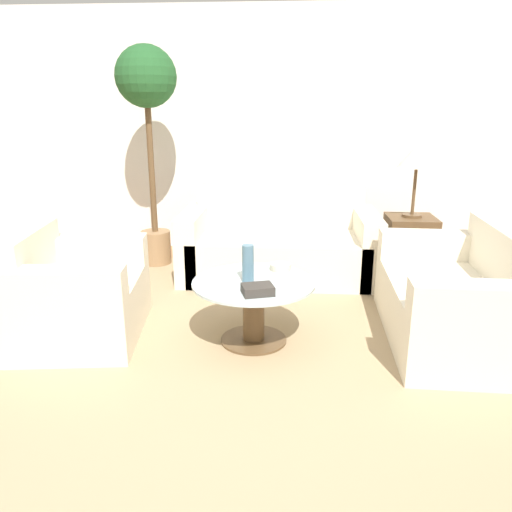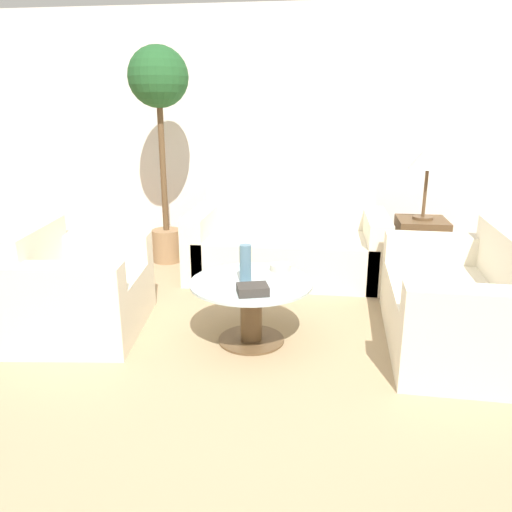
# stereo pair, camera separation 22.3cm
# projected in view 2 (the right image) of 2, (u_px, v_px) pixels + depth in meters

# --- Properties ---
(ground_plane) EXTENTS (14.00, 14.00, 0.00)m
(ground_plane) POSITION_uv_depth(u_px,v_px,m) (227.00, 390.00, 2.90)
(ground_plane) COLOR #8E603D
(wall_back) EXTENTS (10.00, 0.06, 2.60)m
(wall_back) POSITION_uv_depth(u_px,v_px,m) (278.00, 133.00, 5.45)
(wall_back) COLOR white
(wall_back) RESTS_ON ground_plane
(rug) EXTENTS (3.74, 3.79, 0.01)m
(rug) POSITION_uv_depth(u_px,v_px,m) (251.00, 340.00, 3.50)
(rug) COLOR tan
(rug) RESTS_ON ground_plane
(sofa_main) EXTENTS (1.84, 0.89, 0.81)m
(sofa_main) POSITION_uv_depth(u_px,v_px,m) (287.00, 247.00, 4.81)
(sofa_main) COLOR beige
(sofa_main) RESTS_ON ground_plane
(armchair) EXTENTS (0.93, 1.08, 0.78)m
(armchair) POSITION_uv_depth(u_px,v_px,m) (75.00, 294.00, 3.60)
(armchair) COLOR beige
(armchair) RESTS_ON ground_plane
(loveseat) EXTENTS (0.89, 1.43, 0.80)m
(loveseat) POSITION_uv_depth(u_px,v_px,m) (465.00, 308.00, 3.37)
(loveseat) COLOR beige
(loveseat) RESTS_ON ground_plane
(coffee_table) EXTENTS (0.84, 0.84, 0.45)m
(coffee_table) POSITION_uv_depth(u_px,v_px,m) (251.00, 303.00, 3.42)
(coffee_table) COLOR brown
(coffee_table) RESTS_ON ground_plane
(side_table) EXTENTS (0.44, 0.44, 0.59)m
(side_table) POSITION_uv_depth(u_px,v_px,m) (419.00, 250.00, 4.63)
(side_table) COLOR brown
(side_table) RESTS_ON ground_plane
(table_lamp) EXTENTS (0.34, 0.34, 0.67)m
(table_lamp) POSITION_uv_depth(u_px,v_px,m) (428.00, 159.00, 4.38)
(table_lamp) COLOR brown
(table_lamp) RESTS_ON side_table
(potted_plant) EXTENTS (0.58, 0.58, 2.14)m
(potted_plant) POSITION_uv_depth(u_px,v_px,m) (160.00, 103.00, 4.83)
(potted_plant) COLOR #93704C
(potted_plant) RESTS_ON ground_plane
(vase) EXTENTS (0.08, 0.08, 0.26)m
(vase) POSITION_uv_depth(u_px,v_px,m) (245.00, 264.00, 3.33)
(vase) COLOR slate
(vase) RESTS_ON coffee_table
(bowl) EXTENTS (0.15, 0.15, 0.05)m
(bowl) POSITION_uv_depth(u_px,v_px,m) (280.00, 267.00, 3.59)
(bowl) COLOR beige
(bowl) RESTS_ON coffee_table
(book_stack) EXTENTS (0.23, 0.20, 0.06)m
(book_stack) POSITION_uv_depth(u_px,v_px,m) (253.00, 290.00, 3.14)
(book_stack) COLOR #38332D
(book_stack) RESTS_ON coffee_table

